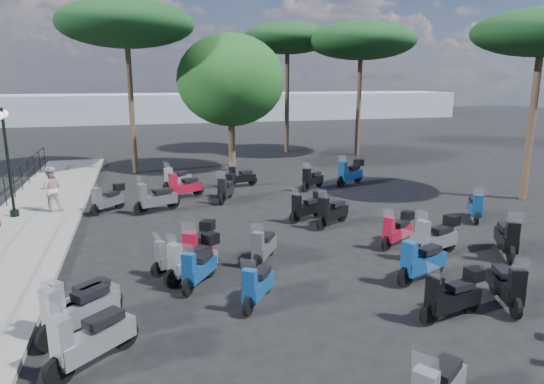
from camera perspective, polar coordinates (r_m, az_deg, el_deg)
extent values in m
plane|color=black|center=(13.25, -2.02, -8.20)|extent=(120.00, 120.00, 0.00)
cube|color=#615F5C|center=(16.19, -27.83, -5.46)|extent=(3.00, 30.00, 0.15)
cylinder|color=black|center=(20.65, -28.89, 0.03)|extent=(0.04, 0.04, 1.10)
cylinder|color=black|center=(21.96, -28.09, 0.83)|extent=(0.04, 0.04, 1.10)
cylinder|color=black|center=(23.27, -27.38, 1.54)|extent=(0.04, 0.04, 1.10)
cylinder|color=black|center=(24.58, -26.75, 2.17)|extent=(0.04, 0.04, 1.10)
cylinder|color=black|center=(25.91, -26.18, 2.73)|extent=(0.04, 0.04, 1.10)
cylinder|color=black|center=(27.23, -25.66, 3.24)|extent=(0.04, 0.04, 1.10)
cylinder|color=black|center=(28.56, -25.20, 3.71)|extent=(0.04, 0.04, 1.10)
cylinder|color=black|center=(19.10, -28.02, -2.19)|extent=(0.30, 0.30, 0.22)
cylinder|color=black|center=(18.76, -28.61, 2.99)|extent=(0.10, 0.10, 3.74)
cylinder|color=black|center=(18.57, -29.21, 8.24)|extent=(0.10, 0.84, 0.04)
sphere|color=white|center=(18.99, -28.98, 8.05)|extent=(0.26, 0.26, 0.26)
sphere|color=white|center=(18.16, -29.38, 7.84)|extent=(0.26, 0.26, 0.26)
imported|color=#C2A6A8|center=(19.07, -24.59, 0.32)|extent=(0.84, 0.68, 1.63)
cylinder|color=black|center=(10.03, -24.68, -15.26)|extent=(0.47, 0.44, 0.54)
cylinder|color=black|center=(10.69, -18.51, -12.87)|extent=(0.47, 0.44, 0.54)
cube|color=gray|center=(10.29, -21.32, -12.94)|extent=(1.34, 1.25, 0.38)
cube|color=black|center=(10.26, -20.60, -11.04)|extent=(0.72, 0.69, 0.16)
cube|color=gray|center=(9.85, -24.53, -12.45)|extent=(0.41, 0.41, 0.78)
plane|color=white|center=(9.62, -25.16, -9.87)|extent=(0.35, 0.38, 0.41)
cylinder|color=black|center=(11.40, -9.84, -10.89)|extent=(0.33, 0.43, 0.45)
cylinder|color=black|center=(12.31, -7.31, -8.90)|extent=(0.33, 0.43, 0.45)
cube|color=navy|center=(11.82, -8.45, -9.02)|extent=(0.95, 1.19, 0.32)
cube|color=black|center=(11.86, -8.13, -7.57)|extent=(0.55, 0.63, 0.13)
cube|color=navy|center=(11.29, -9.75, -8.74)|extent=(0.35, 0.33, 0.66)
plane|color=white|center=(11.09, -9.97, -6.81)|extent=(0.34, 0.26, 0.35)
cylinder|color=black|center=(12.51, -13.20, -8.87)|extent=(0.41, 0.28, 0.42)
cylinder|color=black|center=(13.03, -9.18, -7.76)|extent=(0.41, 0.28, 0.42)
cube|color=#4C4F54|center=(12.72, -11.01, -7.60)|extent=(1.15, 0.81, 0.30)
cube|color=black|center=(12.72, -10.49, -6.40)|extent=(0.59, 0.49, 0.12)
cube|color=#4C4F54|center=(12.39, -13.02, -7.05)|extent=(0.30, 0.33, 0.62)
plane|color=white|center=(12.24, -13.33, -5.36)|extent=(0.22, 0.33, 0.33)
cylinder|color=black|center=(18.52, -20.00, -1.97)|extent=(0.38, 0.39, 0.45)
cylinder|color=black|center=(19.26, -17.49, -1.21)|extent=(0.38, 0.39, 0.45)
cube|color=#4C4F54|center=(18.88, -18.65, -1.05)|extent=(1.09, 1.11, 0.32)
cube|color=black|center=(18.92, -18.36, -0.17)|extent=(0.60, 0.61, 0.13)
cube|color=#4C4F54|center=(18.47, -19.93, -0.61)|extent=(0.35, 0.35, 0.66)
plane|color=white|center=(18.34, -20.17, 0.65)|extent=(0.31, 0.30, 0.35)
cube|color=black|center=(19.14, -17.57, 0.56)|extent=(0.44, 0.44, 0.25)
cylinder|color=black|center=(19.91, -11.69, -0.32)|extent=(0.50, 0.33, 0.50)
cylinder|color=black|center=(20.56, -8.69, 0.24)|extent=(0.50, 0.33, 0.50)
cube|color=maroon|center=(20.21, -10.06, 0.51)|extent=(1.38, 0.94, 0.36)
cube|color=black|center=(20.24, -9.67, 1.39)|extent=(0.70, 0.57, 0.15)
cube|color=maroon|center=(19.84, -11.55, 1.07)|extent=(0.35, 0.39, 0.74)
plane|color=white|center=(19.72, -11.77, 2.39)|extent=(0.26, 0.39, 0.39)
cube|color=black|center=(7.93, 19.67, -19.02)|extent=(0.69, 0.62, 0.14)
plane|color=white|center=(7.01, 17.57, -18.96)|extent=(0.30, 0.37, 0.38)
cylinder|color=black|center=(12.40, -9.64, -8.68)|extent=(0.34, 0.50, 0.51)
cylinder|color=black|center=(13.50, -7.55, -6.73)|extent=(0.34, 0.50, 0.51)
cube|color=maroon|center=(12.93, -8.49, -6.79)|extent=(0.98, 1.39, 0.36)
cube|color=black|center=(12.99, -8.24, -5.29)|extent=(0.59, 0.71, 0.15)
cube|color=maroon|center=(12.30, -9.58, -6.42)|extent=(0.39, 0.36, 0.75)
plane|color=white|center=(12.09, -9.78, -4.38)|extent=(0.40, 0.27, 0.40)
cube|color=black|center=(13.31, -7.60, -3.94)|extent=(0.47, 0.48, 0.28)
cylinder|color=black|center=(11.84, -11.54, -9.91)|extent=(0.46, 0.37, 0.49)
cylinder|color=black|center=(12.59, -7.23, -8.30)|extent=(0.46, 0.37, 0.49)
cube|color=gray|center=(12.17, -9.17, -8.22)|extent=(1.28, 1.06, 0.35)
cube|color=black|center=(12.17, -8.61, -6.74)|extent=(0.68, 0.61, 0.14)
cube|color=gray|center=(11.71, -11.34, -7.68)|extent=(0.36, 0.38, 0.72)
plane|color=white|center=(11.52, -11.68, -5.63)|extent=(0.29, 0.36, 0.38)
cube|color=black|center=(12.38, -7.25, -5.45)|extent=(0.47, 0.47, 0.27)
cylinder|color=black|center=(18.11, -15.18, -1.85)|extent=(0.52, 0.32, 0.52)
cylinder|color=black|center=(18.66, -11.57, -1.20)|extent=(0.52, 0.32, 0.52)
cube|color=#4C4F54|center=(18.35, -13.23, -0.91)|extent=(1.44, 0.93, 0.37)
cube|color=black|center=(18.36, -12.77, 0.10)|extent=(0.73, 0.57, 0.15)
cube|color=#4C4F54|center=(18.02, -15.03, -0.28)|extent=(0.35, 0.40, 0.76)
plane|color=white|center=(17.89, -15.31, 1.21)|extent=(0.25, 0.41, 0.40)
cylinder|color=black|center=(21.47, -12.19, 0.61)|extent=(0.44, 0.38, 0.48)
cylinder|color=black|center=(22.27, -9.90, 1.17)|extent=(0.44, 0.38, 0.48)
cube|color=gray|center=(21.86, -10.95, 1.38)|extent=(1.23, 1.08, 0.34)
cube|color=black|center=(21.92, -10.66, 2.18)|extent=(0.66, 0.61, 0.14)
cube|color=gray|center=(21.43, -12.09, 1.85)|extent=(0.36, 0.37, 0.70)
plane|color=white|center=(21.30, -12.27, 3.01)|extent=(0.30, 0.35, 0.37)
cylinder|color=black|center=(10.51, 18.04, -13.50)|extent=(0.48, 0.19, 0.47)
cylinder|color=black|center=(11.32, 22.35, -11.88)|extent=(0.48, 0.19, 0.47)
cube|color=black|center=(10.87, 20.54, -11.76)|extent=(1.32, 0.59, 0.33)
cube|color=black|center=(10.87, 21.26, -10.22)|extent=(0.64, 0.41, 0.14)
cube|color=black|center=(10.37, 18.54, -11.16)|extent=(0.27, 0.33, 0.69)
plane|color=white|center=(10.16, 18.49, -8.97)|extent=(0.15, 0.38, 0.36)
cube|color=black|center=(11.09, 22.70, -8.91)|extent=(0.39, 0.38, 0.26)
cylinder|color=black|center=(12.08, 15.43, -9.60)|extent=(0.51, 0.29, 0.51)
cylinder|color=black|center=(13.05, 18.89, -8.10)|extent=(0.51, 0.29, 0.51)
cube|color=navy|center=(12.53, 17.43, -7.95)|extent=(1.41, 0.85, 0.36)
cube|color=black|center=(12.57, 18.01, -6.49)|extent=(0.71, 0.53, 0.15)
cube|color=navy|center=(11.97, 15.82, -7.35)|extent=(0.33, 0.38, 0.74)
plane|color=white|center=(11.76, 15.78, -5.25)|extent=(0.23, 0.40, 0.39)
cylinder|color=black|center=(12.62, -1.77, -8.22)|extent=(0.33, 0.43, 0.45)
cylinder|color=black|center=(13.63, -0.18, -6.55)|extent=(0.33, 0.43, 0.45)
cube|color=#4C4F54|center=(13.10, -0.88, -6.59)|extent=(0.94, 1.21, 0.32)
cube|color=black|center=(13.16, -0.66, -5.28)|extent=(0.55, 0.63, 0.13)
cube|color=#4C4F54|center=(12.53, -1.67, -6.25)|extent=(0.35, 0.33, 0.66)
plane|color=white|center=(12.35, -1.77, -4.47)|extent=(0.34, 0.26, 0.35)
cylinder|color=black|center=(19.00, -5.93, -0.81)|extent=(0.30, 0.47, 0.48)
cylinder|color=black|center=(20.11, -4.95, 0.00)|extent=(0.30, 0.47, 0.48)
cube|color=black|center=(19.56, -5.40, 0.15)|extent=(0.87, 1.30, 0.34)
cube|color=black|center=(19.65, -5.28, 1.04)|extent=(0.53, 0.66, 0.14)
cube|color=black|center=(18.97, -5.89, 0.58)|extent=(0.36, 0.33, 0.69)
plane|color=white|center=(18.82, -5.98, 1.86)|extent=(0.37, 0.24, 0.37)
cube|color=black|center=(19.99, -4.97, 1.78)|extent=(0.43, 0.44, 0.26)
cylinder|color=black|center=(21.84, -4.85, 1.04)|extent=(0.45, 0.21, 0.44)
cylinder|color=black|center=(22.33, -2.30, 1.35)|extent=(0.45, 0.21, 0.44)
cube|color=black|center=(22.07, -3.46, 1.63)|extent=(1.24, 0.62, 0.31)
cube|color=black|center=(22.09, -3.11, 2.32)|extent=(0.61, 0.41, 0.13)
cube|color=black|center=(21.79, -4.70, 2.14)|extent=(0.27, 0.32, 0.64)
plane|color=white|center=(21.69, -4.85, 3.20)|extent=(0.16, 0.36, 0.34)
cylinder|color=black|center=(14.37, 13.34, -5.87)|extent=(0.43, 0.31, 0.45)
cylinder|color=black|center=(15.30, 15.49, -4.81)|extent=(0.43, 0.31, 0.45)
cube|color=maroon|center=(14.82, 14.58, -4.67)|extent=(1.20, 0.90, 0.32)
cube|color=black|center=(14.88, 14.94, -3.57)|extent=(0.62, 0.53, 0.13)
cube|color=maroon|center=(14.30, 13.59, -4.17)|extent=(0.32, 0.35, 0.65)
plane|color=white|center=(14.13, 13.57, -2.60)|extent=(0.25, 0.34, 0.35)
cube|color=black|center=(15.15, 15.67, -2.65)|extent=(0.43, 0.42, 0.24)
cylinder|color=black|center=(15.88, 5.87, -3.63)|extent=(0.47, 0.36, 0.49)
cylinder|color=black|center=(16.87, 8.27, -2.68)|extent=(0.47, 0.36, 0.49)
cube|color=black|center=(16.36, 7.22, -2.48)|extent=(1.30, 1.04, 0.35)
cube|color=black|center=(16.43, 7.59, -1.38)|extent=(0.68, 0.60, 0.14)
cube|color=black|center=(15.82, 6.08, -1.92)|extent=(0.36, 0.38, 0.72)
plane|color=white|center=(15.65, 5.99, -0.33)|extent=(0.29, 0.37, 0.38)
cylinder|color=black|center=(16.53, 2.71, -2.96)|extent=(0.45, 0.27, 0.45)
cylinder|color=black|center=(17.28, 5.47, -2.28)|extent=(0.45, 0.27, 0.45)
cube|color=black|center=(16.89, 4.24, -2.03)|extent=(1.24, 0.80, 0.32)
cube|color=black|center=(16.93, 4.65, -1.08)|extent=(0.63, 0.49, 0.13)
cube|color=black|center=(16.46, 2.92, -1.47)|extent=(0.31, 0.34, 0.66)
plane|color=white|center=(16.32, 2.79, -0.07)|extent=(0.22, 0.36, 0.35)
cube|color=black|center=(17.15, 5.56, -0.33)|extent=(0.42, 0.41, 0.24)
cylinder|color=black|center=(21.03, 3.96, 0.61)|extent=(0.43, 0.38, 0.47)
cylinder|color=black|center=(22.02, 5.56, 1.16)|extent=(0.43, 0.38, 0.47)
cube|color=black|center=(21.53, 4.86, 1.37)|extent=(1.20, 1.07, 0.33)
cube|color=black|center=(21.62, 5.09, 2.16)|extent=(0.64, 0.60, 0.14)
cube|color=black|center=(21.00, 4.10, 1.85)|extent=(0.35, 0.36, 0.69)
plane|color=white|center=(20.87, 4.03, 3.01)|extent=(0.30, 0.34, 0.36)
cylinder|color=black|center=(11.43, 26.77, -12.06)|extent=(0.26, 0.48, 0.48)
cylinder|color=black|center=(12.45, 24.73, -9.77)|extent=(0.26, 0.48, 0.48)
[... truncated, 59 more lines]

